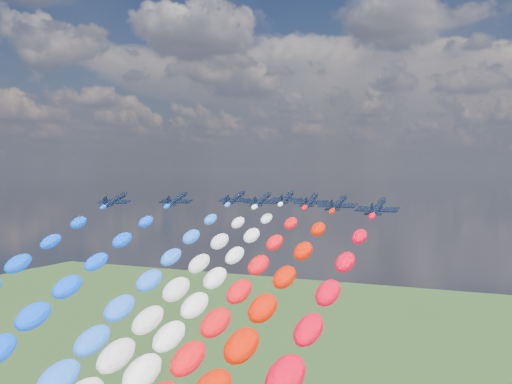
% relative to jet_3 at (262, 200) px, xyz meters
% --- Properties ---
extents(jet_0, '(8.18, 10.92, 5.37)m').
position_rel_jet_3_xyz_m(jet_0, '(-30.29, -14.20, 0.00)').
color(jet_0, black).
extents(jet_1, '(8.10, 10.87, 5.37)m').
position_rel_jet_3_xyz_m(jet_1, '(-18.87, -6.23, 0.00)').
color(jet_1, black).
extents(jet_2, '(8.39, 11.07, 5.37)m').
position_rel_jet_3_xyz_m(jet_2, '(-9.46, 5.22, 0.00)').
color(jet_2, black).
extents(trail_2, '(6.07, 112.52, 55.36)m').
position_rel_jet_3_xyz_m(trail_2, '(-9.46, -52.21, -25.99)').
color(trail_2, blue).
extents(jet_3, '(7.94, 10.75, 5.37)m').
position_rel_jet_3_xyz_m(jet_3, '(0.00, 0.00, 0.00)').
color(jet_3, black).
extents(jet_4, '(8.16, 10.91, 5.37)m').
position_rel_jet_3_xyz_m(jet_4, '(0.83, 13.06, 0.00)').
color(jet_4, black).
extents(trail_4, '(6.07, 112.52, 55.36)m').
position_rel_jet_3_xyz_m(trail_4, '(0.83, -44.38, -25.99)').
color(trail_4, white).
extents(jet_5, '(8.31, 11.02, 5.37)m').
position_rel_jet_3_xyz_m(jet_5, '(10.78, 2.86, 0.00)').
color(jet_5, black).
extents(jet_6, '(8.38, 11.07, 5.37)m').
position_rel_jet_3_xyz_m(jet_6, '(20.27, -7.15, 0.00)').
color(jet_6, black).
extents(jet_7, '(8.15, 10.90, 5.37)m').
position_rel_jet_3_xyz_m(jet_7, '(30.82, -16.82, 0.00)').
color(jet_7, black).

